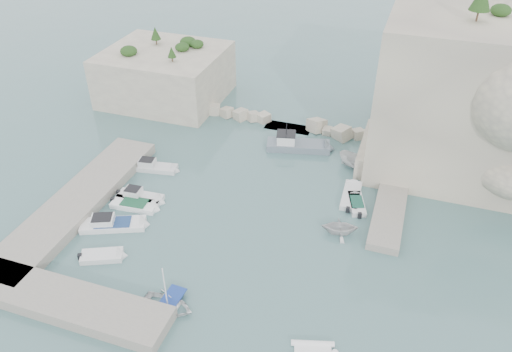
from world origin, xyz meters
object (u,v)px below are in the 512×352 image
(motorboat_e, at_px, (102,258))
(tender_east_c, at_px, (351,198))
(motorboat_a, at_px, (155,170))
(motorboat_c, at_px, (135,207))
(motorboat_b, at_px, (141,200))
(tender_east_b, at_px, (356,206))
(work_boat, at_px, (298,149))
(tender_east_a, at_px, (339,233))
(rowboat, at_px, (168,308))
(tender_east_d, at_px, (359,169))
(motorboat_d, at_px, (114,227))

(motorboat_e, relative_size, tender_east_c, 0.74)
(motorboat_a, xyz_separation_m, motorboat_c, (1.38, -6.76, 0.00))
(motorboat_b, distance_m, tender_east_b, 22.55)
(motorboat_c, relative_size, work_boat, 0.63)
(tender_east_a, distance_m, tender_east_b, 4.82)
(motorboat_c, relative_size, rowboat, 1.19)
(tender_east_d, bearing_deg, motorboat_e, 156.34)
(motorboat_c, relative_size, tender_east_a, 1.48)
(motorboat_a, relative_size, rowboat, 1.30)
(motorboat_c, xyz_separation_m, work_boat, (13.02, 16.45, 0.00))
(rowboat, relative_size, work_boat, 0.53)
(rowboat, xyz_separation_m, tender_east_d, (11.43, 25.16, 0.00))
(motorboat_c, bearing_deg, tender_east_c, 18.47)
(motorboat_d, distance_m, motorboat_e, 4.34)
(tender_east_d, bearing_deg, motorboat_d, 148.45)
(motorboat_a, height_order, motorboat_d, same)
(tender_east_b, distance_m, tender_east_c, 1.47)
(tender_east_d, bearing_deg, motorboat_b, 140.40)
(motorboat_a, height_order, tender_east_b, motorboat_a)
(tender_east_c, bearing_deg, rowboat, 147.21)
(motorboat_b, relative_size, motorboat_e, 1.31)
(motorboat_d, relative_size, tender_east_b, 1.63)
(motorboat_b, bearing_deg, tender_east_b, 12.67)
(tender_east_a, bearing_deg, tender_east_b, -24.44)
(motorboat_a, distance_m, tender_east_b, 23.00)
(motorboat_b, height_order, motorboat_d, same)
(motorboat_d, relative_size, rowboat, 1.55)
(work_boat, bearing_deg, motorboat_a, -159.25)
(work_boat, bearing_deg, tender_east_c, -57.99)
(motorboat_a, relative_size, motorboat_c, 1.09)
(motorboat_b, height_order, tender_east_b, motorboat_b)
(motorboat_c, bearing_deg, motorboat_d, -100.03)
(motorboat_d, xyz_separation_m, motorboat_e, (1.39, -4.11, 0.00))
(tender_east_a, xyz_separation_m, work_boat, (-7.71, 13.73, 0.00))
(tender_east_b, distance_m, work_boat, 12.43)
(rowboat, relative_size, tender_east_d, 0.86)
(motorboat_c, height_order, tender_east_b, same)
(motorboat_d, xyz_separation_m, tender_east_b, (21.96, 10.94, 0.00))
(tender_east_a, xyz_separation_m, tender_east_c, (0.09, 5.98, 0.00))
(motorboat_a, height_order, tender_east_d, tender_east_d)
(work_boat, bearing_deg, rowboat, -110.87)
(motorboat_d, distance_m, tender_east_c, 24.42)
(tender_east_b, relative_size, tender_east_c, 0.76)
(motorboat_b, height_order, tender_east_c, motorboat_b)
(motorboat_a, bearing_deg, rowboat, -67.83)
(rowboat, xyz_separation_m, tender_east_c, (11.49, 19.56, 0.00))
(motorboat_d, xyz_separation_m, work_boat, (13.37, 19.93, 0.00))
(motorboat_b, distance_m, tender_east_a, 20.85)
(motorboat_d, bearing_deg, motorboat_a, 72.85)
(rowboat, xyz_separation_m, tender_east_a, (11.40, 13.58, 0.00))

